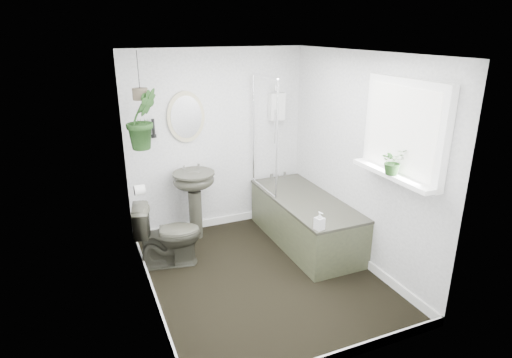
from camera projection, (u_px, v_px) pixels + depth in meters
name	position (u px, v px, depth m)	size (l,w,h in m)	color
floor	(261.00, 276.00, 4.60)	(2.30, 2.80, 0.02)	black
ceiling	(263.00, 52.00, 3.83)	(2.30, 2.80, 0.02)	white
wall_back	(217.00, 141.00, 5.44)	(2.30, 0.02, 2.30)	white
wall_front	(343.00, 234.00, 2.99)	(2.30, 0.02, 2.30)	white
wall_left	(142.00, 191.00, 3.79)	(0.02, 2.80, 2.30)	white
wall_right	(359.00, 161.00, 4.64)	(0.02, 2.80, 2.30)	white
skirting	(261.00, 271.00, 4.58)	(2.30, 2.80, 0.10)	white
bathtub	(305.00, 220.00, 5.23)	(0.72, 1.72, 0.58)	#36362B
bath_screen	(264.00, 135.00, 5.20)	(0.04, 0.72, 1.40)	silver
shower_box	(277.00, 107.00, 5.54)	(0.20, 0.10, 0.35)	white
oval_mirror	(186.00, 117.00, 5.14)	(0.46, 0.03, 0.62)	#C1B790
wall_sconce	(153.00, 128.00, 5.02)	(0.04, 0.04, 0.22)	black
toilet_roll_holder	(140.00, 190.00, 4.50)	(0.11, 0.11, 0.11)	white
window_recess	(404.00, 129.00, 3.84)	(0.08, 1.00, 0.90)	white
window_sill	(393.00, 174.00, 3.96)	(0.18, 1.00, 0.04)	white
window_blinds	(400.00, 130.00, 3.83)	(0.01, 0.86, 0.76)	white
toilet	(168.00, 234.00, 4.71)	(0.41, 0.71, 0.73)	#36362B
pedestal_sink	(195.00, 205.00, 5.31)	(0.51, 0.44, 0.87)	#36362B
sill_plant	(393.00, 161.00, 3.86)	(0.22, 0.19, 0.25)	black
hanging_plant	(142.00, 119.00, 4.53)	(0.36, 0.29, 0.65)	black
soap_bottle	(320.00, 221.00, 4.31)	(0.09, 0.09, 0.19)	black
hanging_pot	(140.00, 94.00, 4.44)	(0.16, 0.16, 0.12)	#4C4334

